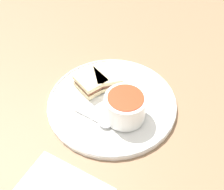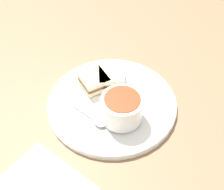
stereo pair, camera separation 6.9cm
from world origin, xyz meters
The scene contains 6 objects.
ground_plane centered at (0.00, 0.00, 0.00)m, with size 2.40×2.40×0.00m, color #8E6B4C.
plate centered at (0.00, 0.00, 0.01)m, with size 0.35×0.35×0.02m.
soup_bowl centered at (0.05, -0.04, 0.05)m, with size 0.10×0.10×0.07m.
spoon centered at (0.00, -0.08, 0.02)m, with size 0.11×0.04×0.01m.
sandwich_half_near centered at (-0.04, 0.06, 0.03)m, with size 0.10×0.10×0.04m.
sandwich_half_far centered at (-0.07, 0.03, 0.03)m, with size 0.10×0.10×0.04m.
Camera 1 is at (0.17, -0.44, 0.54)m, focal length 42.00 mm.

